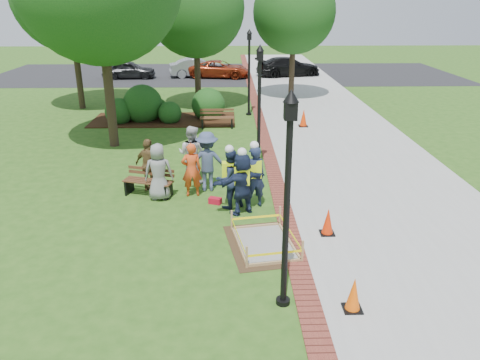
{
  "coord_description": "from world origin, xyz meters",
  "views": [
    {
      "loc": [
        0.2,
        -10.75,
        5.68
      ],
      "look_at": [
        0.5,
        1.2,
        1.0
      ],
      "focal_mm": 35.0,
      "sensor_mm": 36.0,
      "label": 1
    }
  ],
  "objects_px": {
    "bench_near": "(149,187)",
    "wet_concrete_pad": "(265,236)",
    "hivis_worker_a": "(242,181)",
    "hivis_worker_c": "(230,177)",
    "cone_front": "(354,295)",
    "lamp_near": "(287,188)",
    "hivis_worker_b": "(254,175)"
  },
  "relations": [
    {
      "from": "hivis_worker_a",
      "to": "lamp_near",
      "type": "bearing_deg",
      "value": -80.64
    },
    {
      "from": "lamp_near",
      "to": "hivis_worker_c",
      "type": "xyz_separation_m",
      "value": [
        -1.04,
        4.63,
        -1.55
      ]
    },
    {
      "from": "lamp_near",
      "to": "hivis_worker_a",
      "type": "height_order",
      "value": "lamp_near"
    },
    {
      "from": "hivis_worker_a",
      "to": "hivis_worker_b",
      "type": "distance_m",
      "value": 0.55
    },
    {
      "from": "hivis_worker_a",
      "to": "cone_front",
      "type": "bearing_deg",
      "value": -65.72
    },
    {
      "from": "lamp_near",
      "to": "hivis_worker_c",
      "type": "height_order",
      "value": "lamp_near"
    },
    {
      "from": "wet_concrete_pad",
      "to": "hivis_worker_b",
      "type": "xyz_separation_m",
      "value": [
        -0.15,
        2.28,
        0.74
      ]
    },
    {
      "from": "hivis_worker_a",
      "to": "wet_concrete_pad",
      "type": "bearing_deg",
      "value": -74.82
    },
    {
      "from": "cone_front",
      "to": "hivis_worker_a",
      "type": "xyz_separation_m",
      "value": [
        -2.02,
        4.47,
        0.6
      ]
    },
    {
      "from": "hivis_worker_a",
      "to": "hivis_worker_b",
      "type": "relative_size",
      "value": 0.97
    },
    {
      "from": "hivis_worker_b",
      "to": "hivis_worker_c",
      "type": "bearing_deg",
      "value": -178.69
    },
    {
      "from": "hivis_worker_b",
      "to": "hivis_worker_a",
      "type": "bearing_deg",
      "value": -129.77
    },
    {
      "from": "wet_concrete_pad",
      "to": "lamp_near",
      "type": "xyz_separation_m",
      "value": [
        0.19,
        -2.37,
        2.25
      ]
    },
    {
      "from": "cone_front",
      "to": "hivis_worker_a",
      "type": "distance_m",
      "value": 4.94
    },
    {
      "from": "bench_near",
      "to": "hivis_worker_c",
      "type": "distance_m",
      "value": 2.72
    },
    {
      "from": "bench_near",
      "to": "hivis_worker_a",
      "type": "distance_m",
      "value": 3.18
    },
    {
      "from": "hivis_worker_c",
      "to": "cone_front",
      "type": "bearing_deg",
      "value": -64.21
    },
    {
      "from": "bench_near",
      "to": "hivis_worker_a",
      "type": "height_order",
      "value": "hivis_worker_a"
    },
    {
      "from": "hivis_worker_a",
      "to": "hivis_worker_c",
      "type": "distance_m",
      "value": 0.53
    },
    {
      "from": "hivis_worker_a",
      "to": "hivis_worker_b",
      "type": "height_order",
      "value": "hivis_worker_b"
    },
    {
      "from": "bench_near",
      "to": "wet_concrete_pad",
      "type": "bearing_deg",
      "value": -43.69
    },
    {
      "from": "hivis_worker_a",
      "to": "hivis_worker_c",
      "type": "relative_size",
      "value": 1.02
    },
    {
      "from": "lamp_near",
      "to": "wet_concrete_pad",
      "type": "bearing_deg",
      "value": 94.65
    },
    {
      "from": "hivis_worker_a",
      "to": "hivis_worker_b",
      "type": "bearing_deg",
      "value": 50.23
    },
    {
      "from": "wet_concrete_pad",
      "to": "bench_near",
      "type": "xyz_separation_m",
      "value": [
        -3.32,
        3.17,
        0.03
      ]
    },
    {
      "from": "bench_near",
      "to": "cone_front",
      "type": "xyz_separation_m",
      "value": [
        4.83,
        -5.79,
        0.09
      ]
    },
    {
      "from": "cone_front",
      "to": "hivis_worker_c",
      "type": "bearing_deg",
      "value": 115.79
    },
    {
      "from": "wet_concrete_pad",
      "to": "bench_near",
      "type": "height_order",
      "value": "bench_near"
    },
    {
      "from": "bench_near",
      "to": "cone_front",
      "type": "height_order",
      "value": "bench_near"
    },
    {
      "from": "cone_front",
      "to": "lamp_near",
      "type": "xyz_separation_m",
      "value": [
        -1.32,
        0.25,
        2.13
      ]
    },
    {
      "from": "lamp_near",
      "to": "hivis_worker_a",
      "type": "distance_m",
      "value": 4.54
    },
    {
      "from": "hivis_worker_b",
      "to": "bench_near",
      "type": "bearing_deg",
      "value": 164.29
    }
  ]
}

